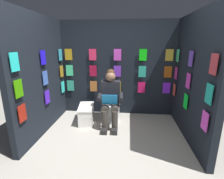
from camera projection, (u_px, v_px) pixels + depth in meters
ground_plane at (107, 167)px, 2.38m from camera, size 30.00×30.00×0.00m
display_wall_back at (118, 69)px, 4.01m from camera, size 2.78×0.14×2.22m
display_wall_left at (193, 79)px, 2.89m from camera, size 0.14×1.96×2.22m
display_wall_right at (41, 76)px, 3.16m from camera, size 0.14×1.96×2.22m
toilet at (111, 107)px, 3.76m from camera, size 0.41×0.56×0.77m
person_reading at (110, 98)px, 3.47m from camera, size 0.54×0.70×1.19m
comic_longbox_near at (86, 114)px, 3.72m from camera, size 0.40×0.65×0.37m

